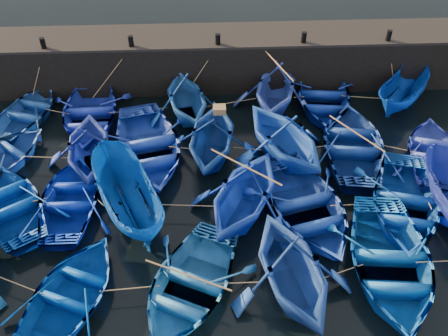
{
  "coord_description": "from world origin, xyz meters",
  "views": [
    {
      "loc": [
        -0.64,
        -11.26,
        14.22
      ],
      "look_at": [
        0.0,
        3.2,
        0.7
      ],
      "focal_mm": 40.0,
      "sensor_mm": 36.0,
      "label": 1
    }
  ],
  "objects_px": {
    "boat_0": "(27,112)",
    "boat_8": "(147,147)",
    "boat_13": "(9,203)",
    "wooden_crate": "(219,109)"
  },
  "relations": [
    {
      "from": "boat_8",
      "to": "boat_13",
      "type": "height_order",
      "value": "boat_8"
    },
    {
      "from": "boat_0",
      "to": "boat_8",
      "type": "distance_m",
      "value": 6.42
    },
    {
      "from": "boat_8",
      "to": "wooden_crate",
      "type": "bearing_deg",
      "value": -16.47
    },
    {
      "from": "boat_0",
      "to": "wooden_crate",
      "type": "relative_size",
      "value": 8.59
    },
    {
      "from": "boat_13",
      "to": "boat_0",
      "type": "bearing_deg",
      "value": -114.42
    },
    {
      "from": "boat_13",
      "to": "wooden_crate",
      "type": "relative_size",
      "value": 9.8
    },
    {
      "from": "boat_0",
      "to": "boat_8",
      "type": "xyz_separation_m",
      "value": [
        5.72,
        -2.9,
        0.15
      ]
    },
    {
      "from": "boat_8",
      "to": "boat_13",
      "type": "xyz_separation_m",
      "value": [
        -4.99,
        -2.94,
        -0.08
      ]
    },
    {
      "from": "boat_8",
      "to": "boat_13",
      "type": "distance_m",
      "value": 5.79
    },
    {
      "from": "boat_0",
      "to": "boat_8",
      "type": "bearing_deg",
      "value": 172.66
    }
  ]
}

